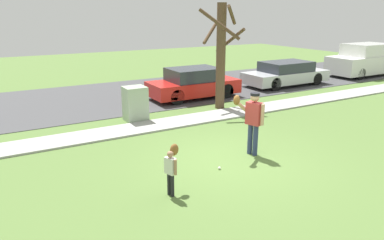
# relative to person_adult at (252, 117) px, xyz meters

# --- Properties ---
(ground_plane) EXTENTS (48.00, 48.00, 0.00)m
(ground_plane) POSITION_rel_person_adult_xyz_m (-0.59, 3.48, -1.06)
(ground_plane) COLOR #567538
(sidewalk_strip) EXTENTS (36.00, 1.20, 0.06)m
(sidewalk_strip) POSITION_rel_person_adult_xyz_m (-0.59, 3.58, -1.03)
(sidewalk_strip) COLOR #A3A39E
(sidewalk_strip) RESTS_ON ground
(road_surface) EXTENTS (36.00, 6.80, 0.02)m
(road_surface) POSITION_rel_person_adult_xyz_m (-0.59, 8.58, -1.05)
(road_surface) COLOR #424244
(road_surface) RESTS_ON ground
(person_adult) EXTENTS (0.81, 0.58, 1.70)m
(person_adult) POSITION_rel_person_adult_xyz_m (0.00, 0.00, 0.00)
(person_adult) COLOR navy
(person_adult) RESTS_ON ground
(person_child) EXTENTS (0.43, 0.50, 1.04)m
(person_child) POSITION_rel_person_adult_xyz_m (-2.83, -0.90, -0.39)
(person_child) COLOR black
(person_child) RESTS_ON ground
(baseball) EXTENTS (0.07, 0.07, 0.07)m
(baseball) POSITION_rel_person_adult_xyz_m (-1.28, -0.39, -1.03)
(baseball) COLOR white
(baseball) RESTS_ON ground
(utility_cabinet) EXTENTS (0.75, 0.69, 1.22)m
(utility_cabinet) POSITION_rel_person_adult_xyz_m (-1.53, 4.57, -0.46)
(utility_cabinet) COLOR #9EB293
(utility_cabinet) RESTS_ON ground
(street_tree_near) EXTENTS (1.84, 1.87, 4.04)m
(street_tree_near) POSITION_rel_person_adult_xyz_m (2.04, 4.53, 1.12)
(street_tree_near) COLOR brown
(street_tree_near) RESTS_ON ground
(parked_hatchback_red) EXTENTS (4.00, 1.75, 1.33)m
(parked_hatchback_red) POSITION_rel_person_adult_xyz_m (1.98, 6.56, -0.40)
(parked_hatchback_red) COLOR red
(parked_hatchback_red) RESTS_ON road_surface
(parked_sedan_silver) EXTENTS (4.60, 1.80, 1.23)m
(parked_sedan_silver) POSITION_rel_person_adult_xyz_m (7.59, 6.70, -0.44)
(parked_sedan_silver) COLOR silver
(parked_sedan_silver) RESTS_ON road_surface
(parked_van_white) EXTENTS (5.00, 1.95, 1.88)m
(parked_van_white) POSITION_rel_person_adult_xyz_m (13.97, 6.65, -0.16)
(parked_van_white) COLOR silver
(parked_van_white) RESTS_ON road_surface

